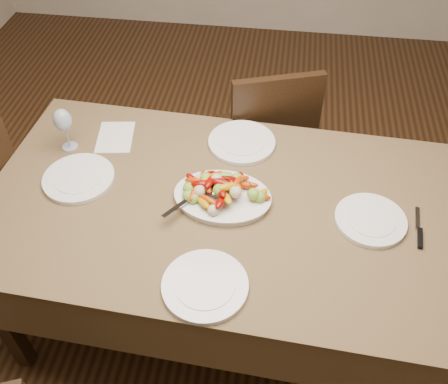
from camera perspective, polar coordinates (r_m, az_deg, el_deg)
The scene contains 13 objects.
floor at distance 2.41m, azimuth 3.11°, elevation -16.87°, with size 6.00×6.00×0.00m, color #362110.
dining_table at distance 2.18m, azimuth 0.00°, elevation -8.13°, with size 1.84×1.04×0.76m, color brown.
chair_far at distance 2.64m, azimuth 4.46°, elevation 6.42°, with size 0.42×0.42×0.95m, color black, non-canonical shape.
serving_platter at distance 1.89m, azimuth -0.17°, elevation -0.71°, with size 0.36×0.26×0.02m, color white.
roasted_vegetables at distance 1.85m, azimuth -0.17°, elevation 0.51°, with size 0.29×0.20×0.09m, color #700702, non-canonical shape.
serving_spoon at distance 1.85m, azimuth -2.37°, elevation -0.47°, with size 0.28×0.06×0.03m, color #9EA0A8, non-canonical shape.
plate_left at distance 2.05m, azimuth -16.26°, elevation 1.51°, with size 0.28×0.28×0.02m, color white.
plate_right at distance 1.90m, azimuth 16.39°, elevation -3.10°, with size 0.26×0.26×0.02m, color white.
plate_far at distance 2.14m, azimuth 2.04°, elevation 5.69°, with size 0.29×0.29×0.02m, color white.
plate_near at distance 1.65m, azimuth -2.18°, elevation -10.65°, with size 0.28×0.28×0.02m, color white.
wine_glass at distance 2.16m, azimuth -17.73°, elevation 6.95°, with size 0.08×0.08×0.20m, color #8C99A5, non-canonical shape.
menu_card at distance 2.23m, azimuth -12.32°, elevation 6.16°, with size 0.15×0.21×0.00m, color silver.
table_knife at distance 1.93m, azimuth 21.35°, elevation -3.99°, with size 0.02×0.20×0.01m, color #9EA0A8, non-canonical shape.
Camera 1 is at (0.03, -1.12, 2.14)m, focal length 40.00 mm.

